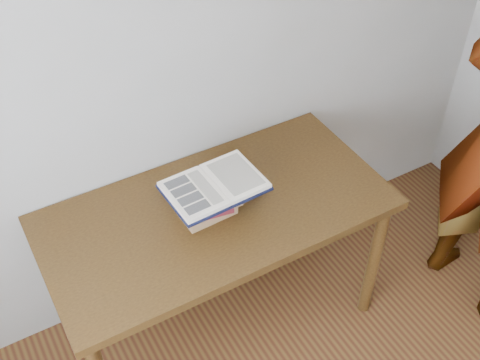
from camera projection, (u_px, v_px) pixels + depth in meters
desk at (217, 225)px, 2.55m from camera, size 1.45×0.72×0.78m
book_stack at (207, 201)px, 2.42m from camera, size 0.25×0.19×0.12m
open_book at (214, 186)px, 2.38m from camera, size 0.40×0.29×0.03m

